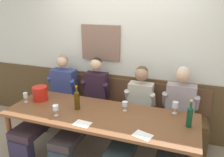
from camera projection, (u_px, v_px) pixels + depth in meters
name	position (u px, v px, depth m)	size (l,w,h in m)	color
room_wall_back	(123.00, 51.00, 3.73)	(6.80, 0.12, 2.80)	silver
wood_wainscot_panel	(121.00, 103.00, 3.97)	(6.80, 0.03, 0.99)	brown
wall_bench	(117.00, 119.00, 3.85)	(2.87, 0.42, 0.94)	brown
dining_table	(100.00, 118.00, 3.06)	(2.57, 0.91, 0.75)	brown
person_left_seat	(53.00, 101.00, 3.72)	(0.53, 1.37, 1.31)	#292441
person_right_seat	(87.00, 107.00, 3.50)	(0.47, 1.36, 1.32)	#283240
person_center_left_seat	(134.00, 116.00, 3.26)	(0.48, 1.36, 1.25)	#292E3A
person_center_right_seat	(177.00, 123.00, 3.06)	(0.53, 1.36, 1.30)	#2A2C30
ice_bucket	(40.00, 93.00, 3.43)	(0.22, 0.22, 0.21)	red
wine_bottle_clear_water	(77.00, 99.00, 3.12)	(0.08, 0.08, 0.35)	#462E09
wine_bottle_green_tall	(190.00, 116.00, 2.68)	(0.07, 0.07, 0.35)	#123F25
wine_glass_mid_right	(125.00, 104.00, 3.09)	(0.08, 0.08, 0.14)	silver
wine_glass_near_bucket	(25.00, 96.00, 3.37)	(0.06, 0.06, 0.15)	silver
wine_glass_mid_left	(56.00, 108.00, 2.95)	(0.07, 0.07, 0.15)	silver
wine_glass_right_end	(175.00, 105.00, 3.01)	(0.08, 0.08, 0.17)	silver
tasting_sheet_left_guest	(143.00, 135.00, 2.54)	(0.21, 0.15, 0.00)	white
tasting_sheet_right_guest	(82.00, 124.00, 2.79)	(0.21, 0.15, 0.00)	white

